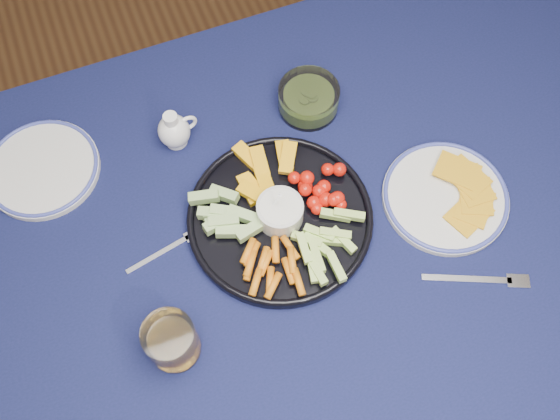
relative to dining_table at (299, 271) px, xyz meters
name	(u,v)px	position (x,y,z in m)	size (l,w,h in m)	color
dining_table	(299,271)	(0.00, 0.00, 0.00)	(1.67, 1.07, 0.75)	#51311B
crudite_platter	(279,217)	(-0.01, 0.07, 0.11)	(0.33, 0.33, 0.10)	black
creamer_pitcher	(174,131)	(-0.13, 0.30, 0.12)	(0.08, 0.06, 0.08)	white
pickle_bowl	(309,99)	(0.13, 0.28, 0.11)	(0.12, 0.12, 0.05)	white
cheese_plate	(446,196)	(0.28, 0.00, 0.10)	(0.23, 0.23, 0.03)	silver
juice_tumbler	(172,342)	(-0.25, -0.08, 0.13)	(0.08, 0.08, 0.10)	white
fork_left	(171,247)	(-0.21, 0.09, 0.09)	(0.14, 0.04, 0.00)	white
fork_right	(485,280)	(0.27, -0.16, 0.09)	(0.17, 0.09, 0.00)	white
side_plate_extra	(42,168)	(-0.38, 0.32, 0.10)	(0.21, 0.21, 0.02)	silver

